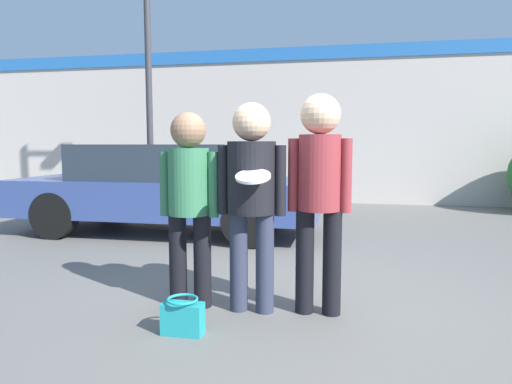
{
  "coord_description": "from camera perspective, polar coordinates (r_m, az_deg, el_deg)",
  "views": [
    {
      "loc": [
        0.51,
        -3.75,
        1.38
      ],
      "look_at": [
        -0.27,
        0.01,
        0.98
      ],
      "focal_mm": 32.0,
      "sensor_mm": 36.0,
      "label": 1
    }
  ],
  "objects": [
    {
      "name": "parked_car_near",
      "position": [
        7.27,
        -11.1,
        0.58
      ],
      "size": [
        4.69,
        1.82,
        1.38
      ],
      "color": "#334784",
      "rests_on": "ground"
    },
    {
      "name": "person_left",
      "position": [
        3.86,
        -8.36,
        -0.11
      ],
      "size": [
        0.52,
        0.35,
        1.64
      ],
      "color": "black",
      "rests_on": "ground"
    },
    {
      "name": "storefront_building",
      "position": [
        10.98,
        9.07,
        8.34
      ],
      "size": [
        24.0,
        0.22,
        3.64
      ],
      "color": "beige",
      "rests_on": "ground"
    },
    {
      "name": "person_right",
      "position": [
        3.67,
        7.93,
        1.03
      ],
      "size": [
        0.51,
        0.34,
        1.77
      ],
      "color": "black",
      "rests_on": "ground"
    },
    {
      "name": "handbag",
      "position": [
        3.48,
        -9.14,
        -15.14
      ],
      "size": [
        0.3,
        0.23,
        0.27
      ],
      "color": "teal",
      "rests_on": "ground"
    },
    {
      "name": "ground_plane",
      "position": [
        4.03,
        3.78,
        -14.05
      ],
      "size": [
        56.0,
        56.0,
        0.0
      ],
      "primitive_type": "plane",
      "color": "#66635E"
    },
    {
      "name": "street_lamp",
      "position": [
        9.08,
        -12.14,
        19.22
      ],
      "size": [
        1.21,
        0.35,
        5.67
      ],
      "color": "#38383D",
      "rests_on": "ground"
    },
    {
      "name": "person_middle_with_frisbee",
      "position": [
        3.69,
        -0.55,
        0.59
      ],
      "size": [
        0.56,
        0.6,
        1.71
      ],
      "color": "#2D3347",
      "rests_on": "ground"
    }
  ]
}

